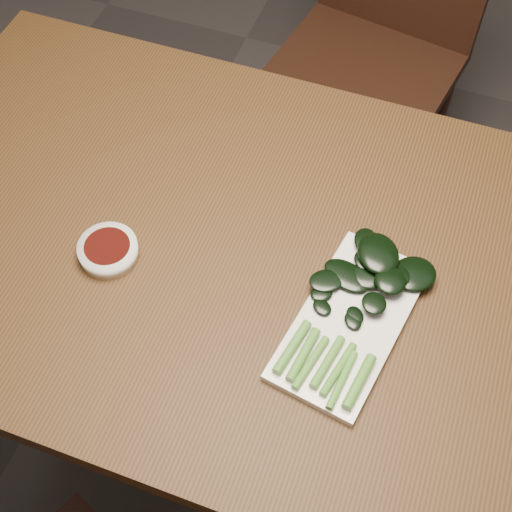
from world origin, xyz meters
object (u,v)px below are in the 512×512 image
(chair_far, at_px, (375,41))
(sauce_bowl, at_px, (108,250))
(table, at_px, (275,280))
(gai_lan, at_px, (367,290))
(serving_plate, at_px, (350,322))

(chair_far, distance_m, sauce_bowl, 1.03)
(table, relative_size, gai_lan, 4.45)
(serving_plate, relative_size, gai_lan, 0.99)
(table, distance_m, serving_plate, 0.18)
(chair_far, height_order, sauce_bowl, chair_far)
(chair_far, distance_m, serving_plate, 1.01)
(serving_plate, bearing_deg, gai_lan, 78.92)
(serving_plate, bearing_deg, table, 151.64)
(table, bearing_deg, gai_lan, -9.56)
(sauce_bowl, bearing_deg, serving_plate, 1.67)
(sauce_bowl, xyz_separation_m, gai_lan, (0.41, 0.06, 0.01))
(chair_far, bearing_deg, serving_plate, -69.92)
(table, xyz_separation_m, sauce_bowl, (-0.25, -0.09, 0.09))
(serving_plate, bearing_deg, chair_far, 100.23)
(table, xyz_separation_m, gai_lan, (0.15, -0.03, 0.10))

